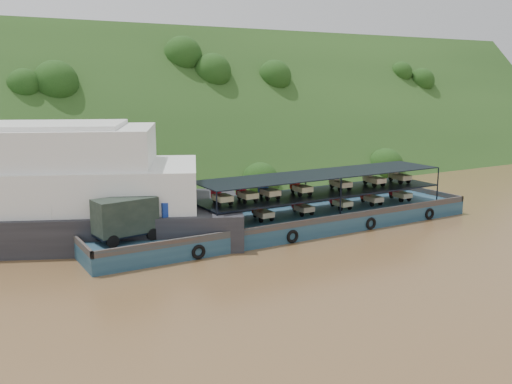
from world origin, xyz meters
TOP-DOWN VIEW (x-y plane):
  - ground at (0.00, 0.00)m, footprint 160.00×160.00m
  - hillside at (0.00, 36.00)m, footprint 140.00×39.60m
  - cargo_barge at (-0.64, 1.26)m, footprint 35.00×7.18m

SIDE VIEW (x-z plane):
  - ground at x=0.00m, z-range 0.00..0.00m
  - hillside at x=0.00m, z-range -19.80..19.80m
  - cargo_barge at x=-0.64m, z-range -1.18..3.36m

